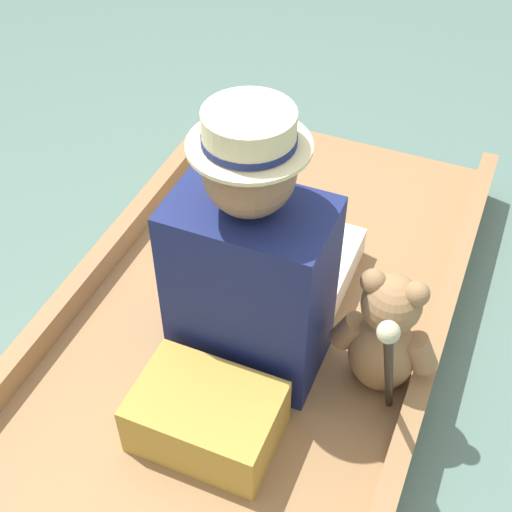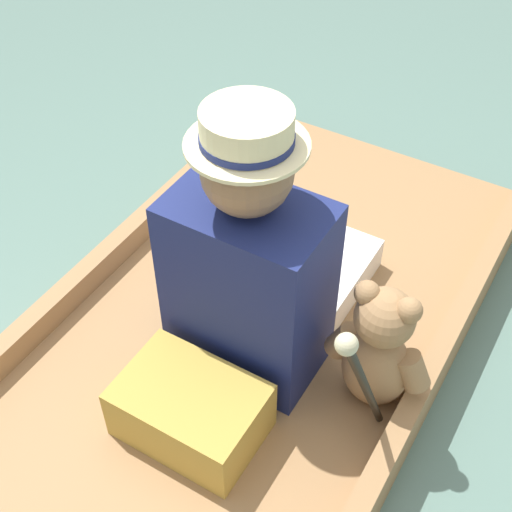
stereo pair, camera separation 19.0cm
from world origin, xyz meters
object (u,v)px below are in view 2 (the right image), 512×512
Objects in this scene: seated_person at (260,265)px; teddy_bear at (379,351)px; wine_glass at (201,216)px; walking_cane at (363,382)px.

seated_person reaches higher than teddy_bear.
teddy_bear is 4.53× the size of wine_glass.
wine_glass is (-0.43, 0.32, -0.25)m from seated_person.
walking_cane is (0.43, -0.29, 0.11)m from seated_person.
seated_person is 0.39m from teddy_bear.
teddy_bear is 0.88m from wine_glass.
teddy_bear is 0.59× the size of walking_cane.
seated_person is at bearing 177.79° from teddy_bear.
wine_glass is 0.13× the size of walking_cane.
wine_glass is at bearing 143.92° from seated_person.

